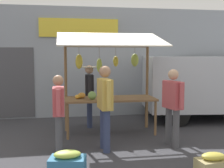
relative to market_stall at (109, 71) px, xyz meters
The scene contains 10 objects.
ground_plane 1.54m from the market_stall, 140.09° to the left, with size 40.00×40.00×0.00m, color #38383D.
street_backdrop 2.18m from the market_stall, 88.97° to the right, with size 9.00×0.30×3.40m.
market_stall is the anchor object (origin of this frame).
vendor_with_sunhat 1.00m from the market_stall, 60.72° to the right, with size 0.43×0.70×1.65m.
shopper_in_striped_shirt 1.81m from the market_stall, 132.89° to the left, with size 0.32×0.68×1.63m.
shopper_with_ponytail 1.88m from the market_stall, 47.18° to the left, with size 0.22×0.67×1.54m.
shopper_in_grey_tee 1.44m from the market_stall, 77.67° to the left, with size 0.26×0.72×1.71m.
parked_van 3.53m from the market_stall, 163.33° to the right, with size 4.59×2.35×1.88m.
produce_crate_near 3.38m from the market_stall, 113.50° to the left, with size 0.54×0.38×0.38m.
produce_crate_side 3.03m from the market_stall, 67.08° to the left, with size 0.62×0.48×0.43m.
Camera 1 is at (1.15, 6.98, 1.92)m, focal length 46.75 mm.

